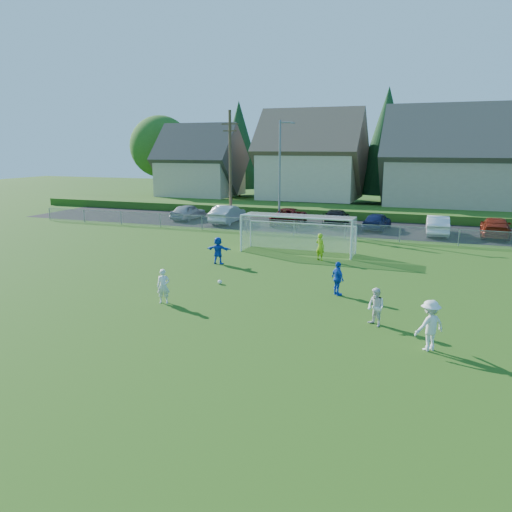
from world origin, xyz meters
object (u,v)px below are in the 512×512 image
at_px(car_b, 228,214).
at_px(player_white_a, 163,286).
at_px(player_blue_b, 218,250).
at_px(car_f, 437,225).
at_px(player_blue_a, 338,279).
at_px(soccer_ball, 220,282).
at_px(car_e, 377,221).
at_px(goalkeeper, 320,247).
at_px(player_white_b, 376,307).
at_px(car_d, 336,218).
at_px(player_white_c, 430,325).
at_px(car_a, 188,212).
at_px(soccer_goal, 299,228).
at_px(car_c, 289,216).
at_px(car_g, 495,227).

bearing_deg(car_b, player_white_a, 106.11).
height_order(player_blue_b, car_f, player_blue_b).
distance_m(player_blue_a, car_f, 19.39).
distance_m(soccer_ball, car_e, 20.79).
bearing_deg(goalkeeper, player_white_b, 138.58).
distance_m(player_blue_a, car_d, 20.94).
bearing_deg(player_white_b, player_white_c, -1.19).
relative_size(car_b, car_e, 1.18).
relative_size(goalkeeper, car_f, 0.36).
distance_m(car_a, soccer_goal, 17.75).
bearing_deg(player_blue_a, car_e, -40.62).
bearing_deg(player_blue_b, player_white_b, 140.49).
height_order(player_blue_a, car_a, player_blue_a).
relative_size(player_blue_a, car_e, 0.38).
distance_m(player_blue_b, goalkeeper, 6.25).
height_order(car_e, soccer_goal, soccer_goal).
height_order(car_c, car_d, car_c).
bearing_deg(soccer_ball, car_b, 112.35).
relative_size(player_white_b, player_blue_a, 0.94).
height_order(player_white_c, goalkeeper, player_white_c).
distance_m(car_b, car_e, 13.28).
bearing_deg(soccer_goal, car_f, 50.02).
bearing_deg(player_white_b, player_blue_b, -176.11).
relative_size(player_white_a, car_d, 0.30).
distance_m(car_b, soccer_goal, 13.94).
xyz_separation_m(player_blue_b, car_d, (3.74, 16.60, -0.07)).
relative_size(player_blue_a, car_d, 0.31).
height_order(player_white_b, goalkeeper, goalkeeper).
bearing_deg(car_e, player_blue_a, 99.10).
bearing_deg(player_white_c, car_f, -132.33).
relative_size(player_white_a, player_blue_b, 0.95).
distance_m(car_d, car_f, 8.50).
relative_size(player_white_c, car_e, 0.42).
relative_size(player_blue_b, car_c, 0.30).
bearing_deg(player_white_a, car_b, 81.44).
height_order(player_white_a, car_e, player_white_a).
bearing_deg(player_white_a, car_c, 67.86).
relative_size(goalkeeper, car_c, 0.31).
bearing_deg(car_g, player_blue_b, 46.82).
height_order(player_blue_a, player_blue_b, player_blue_b).
bearing_deg(player_white_a, player_blue_a, 3.60).
bearing_deg(soccer_ball, goalkeeper, 63.66).
relative_size(player_blue_b, car_a, 0.37).
bearing_deg(soccer_ball, car_e, 75.00).
bearing_deg(car_a, player_blue_b, 128.02).
bearing_deg(player_blue_a, car_d, -30.83).
distance_m(player_white_b, car_c, 25.76).
height_order(soccer_ball, player_blue_a, player_blue_a).
xyz_separation_m(car_d, car_e, (3.58, -0.61, -0.03)).
height_order(player_white_a, car_a, player_white_a).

